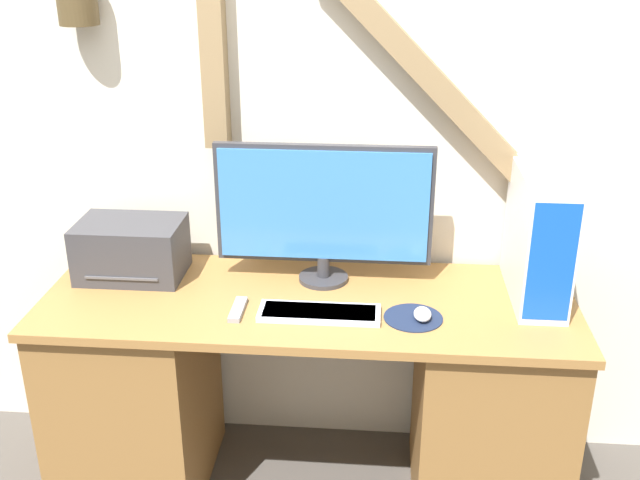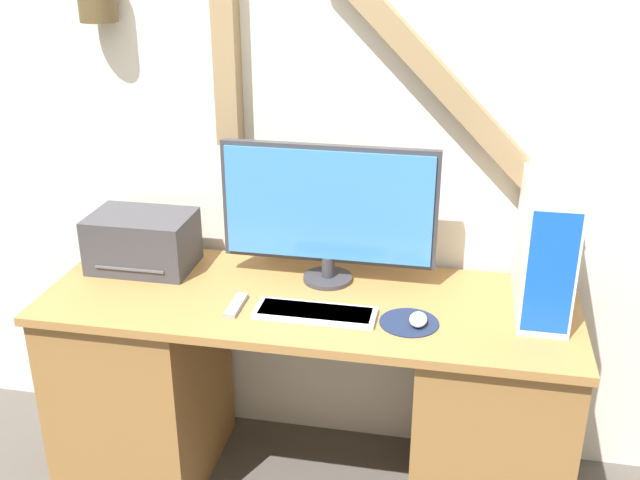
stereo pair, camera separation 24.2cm
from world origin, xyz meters
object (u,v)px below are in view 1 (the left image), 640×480
(keyboard, at_px, (319,313))
(remote_control, at_px, (238,309))
(monitor, at_px, (324,208))
(mouse, at_px, (422,314))
(printer, at_px, (131,249))
(computer_tower, at_px, (539,236))

(keyboard, distance_m, remote_control, 0.27)
(monitor, bearing_deg, mouse, -38.10)
(monitor, xyz_separation_m, keyboard, (0.01, -0.26, -0.26))
(printer, bearing_deg, computer_tower, -1.56)
(monitor, distance_m, keyboard, 0.37)
(monitor, distance_m, remote_control, 0.45)
(mouse, height_order, remote_control, mouse)
(printer, bearing_deg, monitor, 1.53)
(mouse, height_order, computer_tower, computer_tower)
(computer_tower, height_order, remote_control, computer_tower)
(keyboard, height_order, computer_tower, computer_tower)
(printer, bearing_deg, keyboard, -19.68)
(monitor, xyz_separation_m, printer, (-0.68, -0.02, -0.17))
(monitor, distance_m, mouse, 0.49)
(keyboard, xyz_separation_m, mouse, (0.33, 0.00, 0.01))
(monitor, distance_m, printer, 0.70)
(monitor, xyz_separation_m, mouse, (0.34, -0.26, -0.25))
(keyboard, relative_size, remote_control, 2.54)
(monitor, relative_size, printer, 2.03)
(keyboard, bearing_deg, computer_tower, 16.44)
(mouse, bearing_deg, computer_tower, 28.81)
(mouse, distance_m, remote_control, 0.59)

